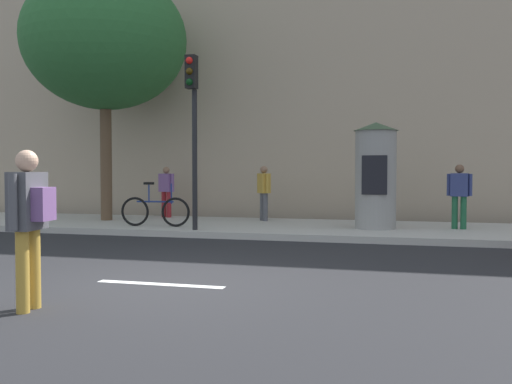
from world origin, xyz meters
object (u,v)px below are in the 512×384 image
object	(u,v)px
pedestrian_with_backpack	(29,215)
pedestrian_tallest	(166,188)
poster_column	(376,175)
bicycle_leaning	(155,211)
traffic_light	(193,113)
pedestrian_near_pole	(459,192)
street_tree	(105,41)
pedestrian_in_red_top	(264,189)

from	to	relation	value
pedestrian_with_backpack	pedestrian_tallest	size ratio (longest dim) A/B	1.17
poster_column	pedestrian_tallest	bearing A→B (deg)	164.43
pedestrian_with_backpack	bicycle_leaning	xyz separation A→B (m)	(-2.07, 7.53, -0.51)
traffic_light	pedestrian_near_pole	world-z (taller)	traffic_light
traffic_light	bicycle_leaning	world-z (taller)	traffic_light
street_tree	pedestrian_with_backpack	world-z (taller)	street_tree
poster_column	pedestrian_in_red_top	distance (m)	3.38
street_tree	pedestrian_with_backpack	bearing A→B (deg)	-64.85
poster_column	pedestrian_with_backpack	world-z (taller)	poster_column
pedestrian_with_backpack	pedestrian_tallest	xyz separation A→B (m)	(-2.93, 10.15, -0.03)
traffic_light	pedestrian_with_backpack	world-z (taller)	traffic_light
pedestrian_with_backpack	traffic_light	bearing A→B (deg)	96.77
poster_column	pedestrian_near_pole	world-z (taller)	poster_column
pedestrian_tallest	pedestrian_near_pole	bearing A→B (deg)	-9.42
traffic_light	bicycle_leaning	xyz separation A→B (m)	(-1.25, 0.63, -2.31)
street_tree	bicycle_leaning	xyz separation A→B (m)	(2.08, -1.31, -4.56)
street_tree	bicycle_leaning	world-z (taller)	street_tree
pedestrian_near_pole	poster_column	bearing A→B (deg)	-168.94
traffic_light	pedestrian_with_backpack	xyz separation A→B (m)	(0.82, -6.90, -1.80)
pedestrian_with_backpack	pedestrian_in_red_top	size ratio (longest dim) A/B	1.16
poster_column	pedestrian_near_pole	distance (m)	1.99
poster_column	pedestrian_near_pole	bearing A→B (deg)	11.06
street_tree	pedestrian_tallest	bearing A→B (deg)	47.21
poster_column	pedestrian_in_red_top	world-z (taller)	poster_column
street_tree	pedestrian_near_pole	world-z (taller)	street_tree
traffic_light	pedestrian_with_backpack	size ratio (longest dim) A/B	2.29
pedestrian_tallest	bicycle_leaning	size ratio (longest dim) A/B	0.84
traffic_light	poster_column	distance (m)	4.53
poster_column	pedestrian_tallest	distance (m)	6.38
street_tree	pedestrian_with_backpack	xyz separation A→B (m)	(4.15, -8.84, -4.06)
traffic_light	street_tree	size ratio (longest dim) A/B	0.58
street_tree	pedestrian_in_red_top	xyz separation A→B (m)	(4.28, 0.94, -4.08)
pedestrian_in_red_top	poster_column	bearing A→B (deg)	-23.54
poster_column	pedestrian_tallest	xyz separation A→B (m)	(-6.13, 1.71, -0.42)
pedestrian_in_red_top	pedestrian_tallest	distance (m)	3.08
pedestrian_near_pole	pedestrian_in_red_top	xyz separation A→B (m)	(-4.98, 0.96, -0.01)
pedestrian_with_backpack	bicycle_leaning	size ratio (longest dim) A/B	0.98
traffic_light	poster_column	world-z (taller)	traffic_light
traffic_light	pedestrian_near_pole	distance (m)	6.49
poster_column	street_tree	size ratio (longest dim) A/B	0.37
pedestrian_in_red_top	pedestrian_tallest	xyz separation A→B (m)	(-3.06, 0.37, -0.01)
street_tree	pedestrian_with_backpack	distance (m)	10.57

